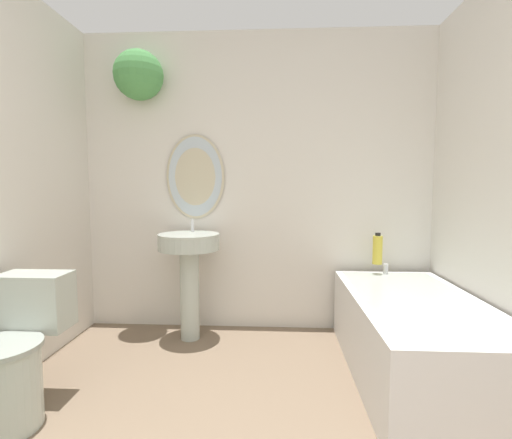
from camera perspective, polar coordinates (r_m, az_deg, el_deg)
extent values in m
cube|color=silver|center=(3.05, 0.12, 5.63)|extent=(2.92, 0.06, 2.40)
ellipsoid|color=beige|center=(3.07, -9.32, 6.51)|extent=(0.48, 0.02, 0.68)
ellipsoid|color=silver|center=(3.06, -9.34, 6.51)|extent=(0.44, 0.01, 0.64)
cylinder|color=#47474C|center=(3.23, -17.66, 21.89)|extent=(0.17, 0.17, 0.09)
sphere|color=#4C934C|center=(3.21, -17.62, 20.43)|extent=(0.38, 0.38, 0.38)
cylinder|color=#B2BCB2|center=(2.30, -34.50, -20.73)|extent=(0.35, 0.35, 0.40)
cube|color=#B2BCB2|center=(2.39, -30.85, -10.68)|extent=(0.36, 0.20, 0.30)
cylinder|color=#B2BCB2|center=(2.94, -10.16, -11.28)|extent=(0.14, 0.14, 0.69)
cylinder|color=#B2BCB2|center=(2.85, -10.29, -3.38)|extent=(0.46, 0.46, 0.12)
cylinder|color=silver|center=(2.96, -9.75, -0.91)|extent=(0.02, 0.02, 0.10)
cube|color=silver|center=(2.55, 23.25, -16.47)|extent=(0.74, 1.47, 0.50)
cube|color=#B2BCB2|center=(2.48, 23.44, -11.51)|extent=(0.64, 1.37, 0.04)
cylinder|color=silver|center=(3.05, 19.34, -7.19)|extent=(0.04, 0.04, 0.08)
cylinder|color=gold|center=(3.00, 18.19, -4.47)|extent=(0.07, 0.07, 0.22)
cylinder|color=black|center=(2.98, 18.25, -2.18)|extent=(0.04, 0.04, 0.02)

